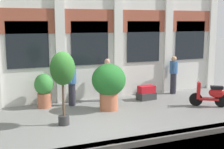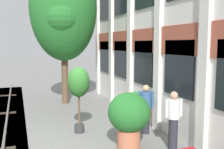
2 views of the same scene
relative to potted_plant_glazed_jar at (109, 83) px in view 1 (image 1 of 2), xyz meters
The scene contains 9 objects.
ground_plane 2.19m from the potted_plant_glazed_jar, 131.77° to the right, with size 80.00×80.00×0.00m, color slate.
potted_plant_glazed_jar is the anchor object (origin of this frame).
potted_plant_square_trough 2.19m from the potted_plant_glazed_jar, 21.42° to the left, with size 0.76×0.51×0.56m.
potted_plant_tall_urn 2.23m from the potted_plant_glazed_jar, 151.72° to the right, with size 0.74×0.74×2.22m.
potted_plant_stone_basin 2.38m from the potted_plant_glazed_jar, 150.45° to the left, with size 0.68×0.68×1.24m.
scooter_second_parked 3.78m from the potted_plant_glazed_jar, 16.30° to the right, with size 1.20×0.85×0.98m.
resident_by_doorway 3.73m from the potted_plant_glazed_jar, 19.64° to the left, with size 0.34×0.47×1.63m.
resident_watching_tracks 1.49m from the potted_plant_glazed_jar, 134.53° to the left, with size 0.34×0.49×1.64m.
resident_near_plants 1.26m from the potted_plant_glazed_jar, 70.71° to the left, with size 0.34×0.53×1.67m.
Camera 1 is at (-2.70, -8.45, 3.08)m, focal length 50.00 mm.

